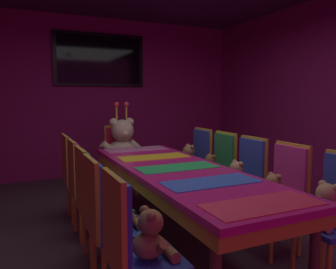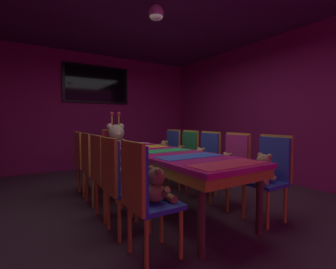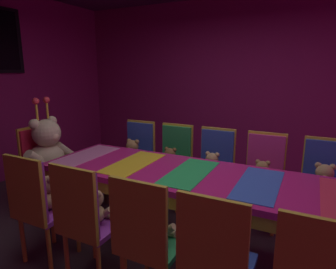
# 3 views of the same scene
# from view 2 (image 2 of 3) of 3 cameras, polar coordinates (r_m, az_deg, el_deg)

# --- Properties ---
(ground_plane) EXTENTS (7.90, 7.90, 0.00)m
(ground_plane) POSITION_cam_2_polar(r_m,az_deg,el_deg) (3.40, -1.38, -16.48)
(ground_plane) COLOR #3F2D38
(wall_back) EXTENTS (5.20, 0.12, 2.80)m
(wall_back) POSITION_cam_2_polar(r_m,az_deg,el_deg) (6.18, -16.94, 5.40)
(wall_back) COLOR #8C1959
(wall_back) RESTS_ON ground_plane
(wall_right) EXTENTS (0.12, 6.40, 2.80)m
(wall_right) POSITION_cam_2_polar(r_m,az_deg,el_deg) (5.07, 24.84, 5.77)
(wall_right) COLOR #8C1959
(wall_right) RESTS_ON ground_plane
(banquet_table) EXTENTS (0.90, 2.82, 0.75)m
(banquet_table) POSITION_cam_2_polar(r_m,az_deg,el_deg) (3.24, -1.39, -5.49)
(banquet_table) COLOR #C61E72
(banquet_table) RESTS_ON ground_plane
(chair_left_0) EXTENTS (0.42, 0.41, 0.98)m
(chair_left_0) POSITION_cam_2_polar(r_m,az_deg,el_deg) (1.98, -6.47, -12.85)
(chair_left_0) COLOR #2D47B2
(chair_left_0) RESTS_ON ground_plane
(teddy_left_0) EXTENTS (0.25, 0.32, 0.30)m
(teddy_left_0) POSITION_cam_2_polar(r_m,az_deg,el_deg) (2.05, -2.73, -12.52)
(teddy_left_0) COLOR olive
(teddy_left_0) RESTS_ON chair_left_0
(chair_left_1) EXTENTS (0.42, 0.41, 0.98)m
(chair_left_1) POSITION_cam_2_polar(r_m,az_deg,el_deg) (2.45, -12.29, -9.80)
(chair_left_1) COLOR #2D47B2
(chair_left_1) RESTS_ON ground_plane
(teddy_left_1) EXTENTS (0.24, 0.31, 0.29)m
(teddy_left_1) POSITION_cam_2_polar(r_m,az_deg,el_deg) (2.50, -9.15, -9.82)
(teddy_left_1) COLOR olive
(teddy_left_1) RESTS_ON chair_left_1
(chair_left_2) EXTENTS (0.42, 0.41, 0.98)m
(chair_left_2) POSITION_cam_2_polar(r_m,az_deg,el_deg) (2.90, -15.35, -7.82)
(chair_left_2) COLOR #268C4C
(chair_left_2) RESTS_ON ground_plane
(teddy_left_2) EXTENTS (0.24, 0.31, 0.29)m
(teddy_left_2) POSITION_cam_2_polar(r_m,az_deg,el_deg) (2.95, -12.64, -7.87)
(teddy_left_2) COLOR tan
(teddy_left_2) RESTS_ON chair_left_2
(chair_left_3) EXTENTS (0.42, 0.41, 0.98)m
(chair_left_3) POSITION_cam_2_polar(r_m,az_deg,el_deg) (3.42, -17.89, -6.20)
(chair_left_3) COLOR purple
(chair_left_3) RESTS_ON ground_plane
(teddy_left_3) EXTENTS (0.23, 0.30, 0.28)m
(teddy_left_3) POSITION_cam_2_polar(r_m,az_deg,el_deg) (3.46, -15.57, -6.35)
(teddy_left_3) COLOR tan
(teddy_left_3) RESTS_ON chair_left_3
(chair_left_4) EXTENTS (0.42, 0.41, 0.98)m
(chair_left_4) POSITION_cam_2_polar(r_m,az_deg,el_deg) (3.91, -19.77, -5.06)
(chair_left_4) COLOR purple
(chair_left_4) RESTS_ON ground_plane
(teddy_left_4) EXTENTS (0.25, 0.33, 0.31)m
(teddy_left_4) POSITION_cam_2_polar(r_m,az_deg,el_deg) (3.95, -17.70, -5.05)
(teddy_left_4) COLOR #9E7247
(teddy_left_4) RESTS_ON chair_left_4
(chair_right_0) EXTENTS (0.42, 0.41, 0.98)m
(chair_right_0) POSITION_cam_2_polar(r_m,az_deg,el_deg) (3.03, 23.64, -7.49)
(chair_right_0) COLOR #2D47B2
(chair_right_0) RESTS_ON ground_plane
(teddy_right_0) EXTENTS (0.27, 0.34, 0.32)m
(teddy_right_0) POSITION_cam_2_polar(r_m,az_deg,el_deg) (2.91, 22.01, -7.87)
(teddy_right_0) COLOR tan
(teddy_right_0) RESTS_ON chair_right_0
(chair_right_1) EXTENTS (0.42, 0.41, 0.98)m
(chair_right_1) POSITION_cam_2_polar(r_m,az_deg,el_deg) (3.38, 15.62, -6.27)
(chair_right_1) COLOR #CC338C
(chair_right_1) RESTS_ON ground_plane
(teddy_right_1) EXTENTS (0.22, 0.29, 0.27)m
(teddy_right_1) POSITION_cam_2_polar(r_m,az_deg,el_deg) (3.28, 13.93, -6.93)
(teddy_right_1) COLOR #9E7247
(teddy_right_1) RESTS_ON chair_right_1
(chair_right_2) EXTENTS (0.42, 0.41, 0.98)m
(chair_right_2) POSITION_cam_2_polar(r_m,az_deg,el_deg) (3.75, 9.40, -5.26)
(chair_right_2) COLOR #2D47B2
(chair_right_2) RESTS_ON ground_plane
(teddy_right_2) EXTENTS (0.24, 0.31, 0.29)m
(teddy_right_2) POSITION_cam_2_polar(r_m,az_deg,el_deg) (3.66, 7.71, -5.68)
(teddy_right_2) COLOR tan
(teddy_right_2) RESTS_ON chair_right_2
(chair_right_3) EXTENTS (0.42, 0.41, 0.98)m
(chair_right_3) POSITION_cam_2_polar(r_m,az_deg,el_deg) (4.16, 4.64, -4.40)
(chair_right_3) COLOR #268C4C
(chair_right_3) RESTS_ON ground_plane
(teddy_right_3) EXTENTS (0.23, 0.29, 0.28)m
(teddy_right_3) POSITION_cam_2_polar(r_m,az_deg,el_deg) (4.08, 3.03, -4.83)
(teddy_right_3) COLOR brown
(teddy_right_3) RESTS_ON chair_right_3
(chair_right_4) EXTENTS (0.42, 0.41, 0.98)m
(chair_right_4) POSITION_cam_2_polar(r_m,az_deg,el_deg) (4.59, 0.59, -3.68)
(chair_right_4) COLOR #2D47B2
(chair_right_4) RESTS_ON ground_plane
(teddy_right_4) EXTENTS (0.26, 0.34, 0.32)m
(teddy_right_4) POSITION_cam_2_polar(r_m,az_deg,el_deg) (4.51, -0.97, -3.81)
(teddy_right_4) COLOR #9E7247
(teddy_right_4) RESTS_ON chair_right_4
(throne_chair) EXTENTS (0.41, 0.42, 0.98)m
(throne_chair) POSITION_cam_2_polar(r_m,az_deg,el_deg) (5.01, -12.98, -3.19)
(throne_chair) COLOR red
(throne_chair) RESTS_ON ground_plane
(king_teddy_bear) EXTENTS (0.68, 0.53, 0.88)m
(king_teddy_bear) POSITION_cam_2_polar(r_m,az_deg,el_deg) (4.84, -12.34, -1.70)
(king_teddy_bear) COLOR beige
(king_teddy_bear) RESTS_ON throne_chair
(wall_tv) EXTENTS (1.57, 0.06, 0.91)m
(wall_tv) POSITION_cam_2_polar(r_m,az_deg,el_deg) (6.15, -16.80, 11.50)
(wall_tv) COLOR black
(pendant_light) EXTENTS (0.20, 0.20, 0.20)m
(pendant_light) POSITION_cam_2_polar(r_m,az_deg,el_deg) (3.44, -2.87, 27.29)
(pendant_light) COLOR white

